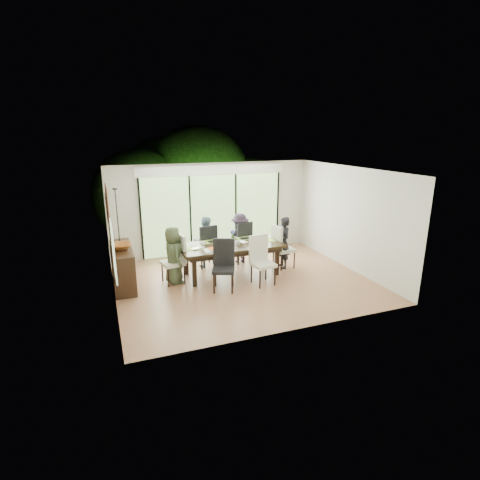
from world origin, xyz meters
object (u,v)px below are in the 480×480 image
object	(u,v)px
table_top	(231,246)
person_far_right	(240,238)
chair_far_left	(205,245)
cup_c	(259,238)
vase	(232,241)
sideboard	(123,267)
chair_left_end	(173,259)
bowl	(121,246)
chair_near_left	(223,266)
chair_near_right	(263,261)
person_left_end	(173,255)
chair_right_end	(284,246)
cup_b	(238,243)
person_right_end	(284,243)
person_far_left	(205,242)
cup_a	(203,244)
laptop	(200,248)
chair_far_right	(240,241)

from	to	relation	value
table_top	person_far_right	size ratio (longest dim) A/B	1.86
chair_far_left	cup_c	world-z (taller)	chair_far_left
chair_far_left	vase	bearing A→B (deg)	113.76
person_far_right	sideboard	bearing A→B (deg)	13.26
chair_left_end	bowl	distance (m)	1.23
chair_near_left	cup_c	size ratio (longest dim) A/B	8.87
chair_near_right	vase	world-z (taller)	chair_near_right
table_top	person_left_end	xyz separation A→B (m)	(-1.48, 0.00, -0.08)
chair_right_end	bowl	world-z (taller)	chair_right_end
cup_c	sideboard	bearing A→B (deg)	177.45
chair_far_left	cup_b	xyz separation A→B (m)	(0.60, -0.95, 0.27)
chair_near_left	person_right_end	size ratio (longest dim) A/B	0.85
chair_far_left	cup_b	size ratio (longest dim) A/B	11.00
chair_left_end	chair_near_right	distance (m)	2.18
person_left_end	sideboard	bearing A→B (deg)	70.95
person_far_left	cup_a	xyz separation A→B (m)	(-0.25, -0.68, 0.17)
chair_near_left	laptop	world-z (taller)	chair_near_left
cup_a	vase	bearing A→B (deg)	-7.59
chair_left_end	chair_far_left	size ratio (longest dim) A/B	1.00
chair_left_end	person_far_right	size ratio (longest dim) A/B	0.85
chair_left_end	chair_far_left	bearing A→B (deg)	118.86
chair_left_end	person_far_left	bearing A→B (deg)	118.19
laptop	cup_b	distance (m)	1.00
chair_far_left	person_far_left	bearing A→B (deg)	81.75
laptop	sideboard	distance (m)	1.87
person_far_right	bowl	world-z (taller)	person_far_right
table_top	person_far_right	world-z (taller)	person_far_right
sideboard	cup_b	bearing A→B (deg)	-7.20
person_left_end	bowl	distance (m)	1.22
cup_a	cup_b	world-z (taller)	cup_a
chair_right_end	person_far_left	size ratio (longest dim) A/B	0.85
chair_far_right	cup_b	size ratio (longest dim) A/B	11.00
cup_a	sideboard	bearing A→B (deg)	176.96
person_far_right	bowl	xyz separation A→B (m)	(-3.20, -0.68, 0.31)
chair_right_end	person_far_left	bearing A→B (deg)	61.95
cup_a	cup_c	size ratio (longest dim) A/B	1.00
chair_near_left	sideboard	world-z (taller)	chair_near_left
chair_far_right	chair_near_left	distance (m)	2.02
cup_b	bowl	bearing A→B (deg)	174.82
chair_far_left	person_far_left	world-z (taller)	person_far_left
chair_left_end	person_left_end	size ratio (longest dim) A/B	0.85
laptop	chair_far_right	bearing A→B (deg)	11.22
laptop	chair_left_end	bearing A→B (deg)	148.31
person_far_left	bowl	world-z (taller)	person_far_left
person_left_end	bowl	bearing A→B (deg)	75.70
person_far_right	chair_far_right	bearing A→B (deg)	-86.96
chair_near_right	bowl	xyz separation A→B (m)	(-3.15, 1.02, 0.41)
cup_b	chair_near_left	bearing A→B (deg)	-130.17
chair_far_left	laptop	world-z (taller)	chair_far_left
laptop	sideboard	bearing A→B (deg)	145.94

